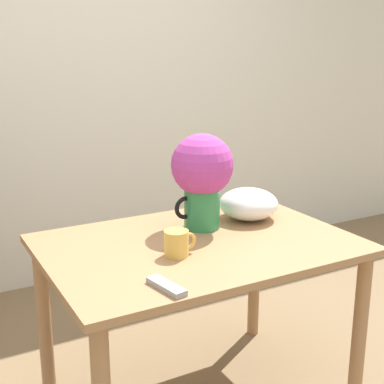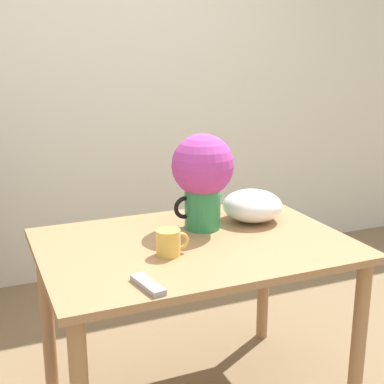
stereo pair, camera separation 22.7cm
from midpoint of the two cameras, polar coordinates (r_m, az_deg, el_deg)
wall_back at (r=3.56m, az=-13.63°, el=11.17°), size 8.00×0.05×2.60m
table at (r=2.22m, az=-2.29°, el=-7.96°), size 1.24×0.87×0.76m
flower_vase at (r=2.27m, az=-1.77°, el=1.88°), size 0.27×0.27×0.41m
coffee_mug at (r=2.02m, az=-4.82°, el=-5.52°), size 0.13×0.09×0.10m
white_bowl at (r=2.44m, az=3.42°, el=-1.31°), size 0.27×0.27×0.14m
remote_control at (r=1.77m, az=-6.48°, el=-10.06°), size 0.08×0.17×0.02m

